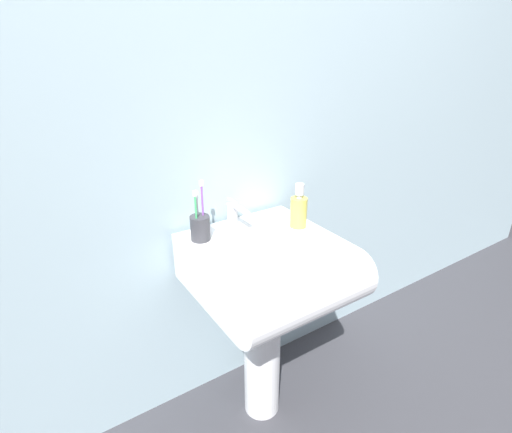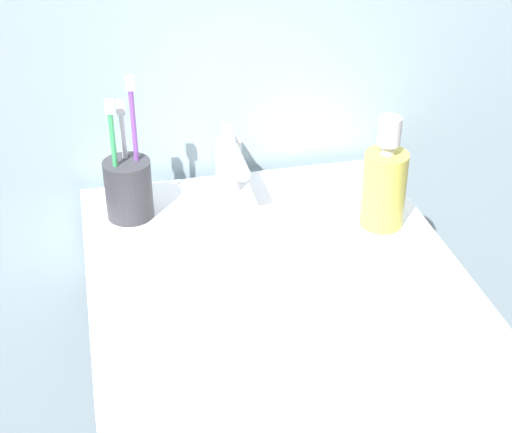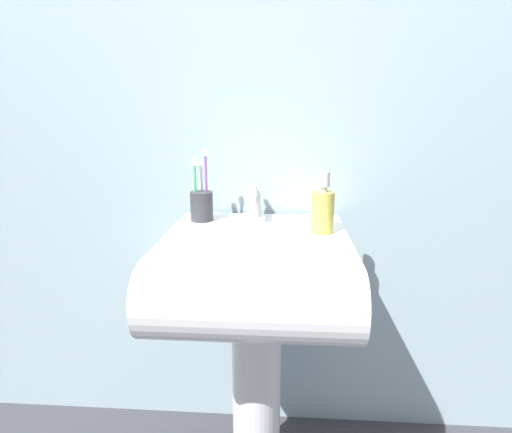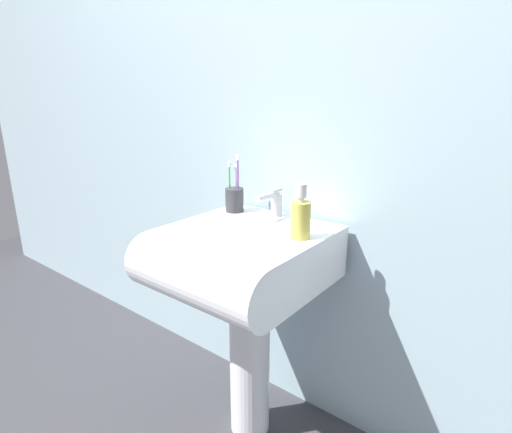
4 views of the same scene
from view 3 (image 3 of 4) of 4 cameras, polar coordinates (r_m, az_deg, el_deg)
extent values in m
cube|color=#9EB7C1|center=(1.29, 0.90, 18.91)|extent=(5.00, 0.05, 2.40)
cylinder|color=white|center=(1.29, 0.07, -23.34)|extent=(0.14, 0.14, 0.61)
cube|color=white|center=(1.10, 0.08, -6.87)|extent=(0.49, 0.44, 0.17)
cylinder|color=white|center=(0.89, -0.88, -12.09)|extent=(0.49, 0.17, 0.17)
cylinder|color=#B7B7BC|center=(1.23, -0.20, 1.75)|extent=(0.04, 0.04, 0.08)
cylinder|color=#B7B7BC|center=(1.17, -0.40, 3.08)|extent=(0.02, 0.11, 0.02)
cube|color=#B7B7BC|center=(1.22, -0.20, 4.16)|extent=(0.01, 0.06, 0.01)
cylinder|color=#38383D|center=(1.20, -7.77, 1.47)|extent=(0.07, 0.07, 0.09)
cylinder|color=#3FB266|center=(1.19, -8.65, 3.62)|extent=(0.01, 0.01, 0.15)
cube|color=white|center=(1.17, -8.81, 7.70)|extent=(0.01, 0.01, 0.02)
cylinder|color=purple|center=(1.19, -7.11, 4.33)|extent=(0.01, 0.01, 0.18)
cube|color=white|center=(1.18, -7.27, 9.04)|extent=(0.01, 0.01, 0.02)
cylinder|color=white|center=(1.21, -7.71, 3.54)|extent=(0.01, 0.01, 0.14)
cube|color=white|center=(1.19, -7.84, 7.27)|extent=(0.01, 0.01, 0.02)
cylinder|color=gold|center=(1.08, 9.47, 0.59)|extent=(0.06, 0.06, 0.11)
cylinder|color=silver|center=(1.07, 9.62, 3.89)|extent=(0.02, 0.02, 0.01)
cylinder|color=silver|center=(1.06, 9.68, 5.31)|extent=(0.03, 0.03, 0.04)
camera|label=1|loc=(0.82, -91.52, 23.48)|focal=28.00mm
camera|label=2|loc=(0.42, -70.56, 48.08)|focal=55.00mm
camera|label=4|loc=(0.71, 90.42, 7.40)|focal=28.00mm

